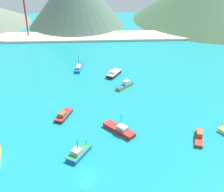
# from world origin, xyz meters

# --- Properties ---
(ground) EXTENTS (260.00, 280.00, 0.50)m
(ground) POSITION_xyz_m (0.00, 30.00, -0.25)
(ground) COLOR teal
(fishing_boat_2) EXTENTS (6.66, 8.22, 4.96)m
(fishing_boat_2) POSITION_xyz_m (-2.17, 7.78, 0.86)
(fishing_boat_2) COLOR #1E5BA8
(fishing_boat_2) RESTS_ON ground
(fishing_boat_3) EXTENTS (3.67, 10.70, 6.08)m
(fishing_boat_3) POSITION_xyz_m (-4.60, 64.90, 0.75)
(fishing_boat_3) COLOR #1E5BA8
(fishing_boat_3) RESTS_ON ground
(fishing_boat_4) EXTENTS (4.68, 8.37, 2.17)m
(fishing_boat_4) POSITION_xyz_m (31.49, 13.13, 0.78)
(fishing_boat_4) COLOR brown
(fishing_boat_4) RESTS_ON ground
(fishing_boat_6) EXTENTS (7.26, 7.13, 2.58)m
(fishing_boat_6) POSITION_xyz_m (13.56, 46.43, 0.87)
(fishing_boat_6) COLOR orange
(fishing_boat_6) RESTS_ON ground
(fishing_boat_13) EXTENTS (5.46, 8.37, 2.16)m
(fishing_boat_13) POSITION_xyz_m (-7.83, 26.51, 0.75)
(fishing_boat_13) COLOR #232328
(fishing_boat_13) RESTS_ON ground
(fishing_boat_14) EXTENTS (6.78, 8.46, 2.35)m
(fishing_boat_14) POSITION_xyz_m (9.87, 57.23, 0.88)
(fishing_boat_14) COLOR #232328
(fishing_boat_14) RESTS_ON ground
(fishing_boat_15) EXTENTS (9.51, 9.74, 6.56)m
(fishing_boat_15) POSITION_xyz_m (9.31, 17.76, 0.86)
(fishing_boat_15) COLOR red
(fishing_boat_15) RESTS_ON ground
(beach_strip) EXTENTS (247.00, 16.90, 1.20)m
(beach_strip) POSITION_xyz_m (0.00, 109.31, 0.60)
(beach_strip) COLOR beige
(beach_strip) RESTS_ON ground
(radio_tower) EXTENTS (3.38, 2.70, 33.79)m
(radio_tower) POSITION_xyz_m (-35.10, 111.21, 17.23)
(radio_tower) COLOR #B7332D
(radio_tower) RESTS_ON ground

